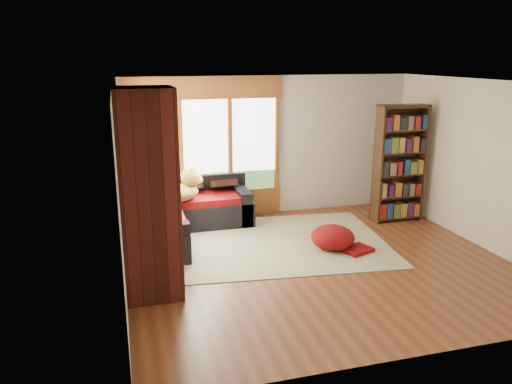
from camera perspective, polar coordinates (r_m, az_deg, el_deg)
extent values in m
plane|color=#5D2F19|center=(7.49, 7.07, -7.95)|extent=(5.50, 5.50, 0.00)
plane|color=white|center=(6.89, 7.79, 12.32)|extent=(5.50, 5.50, 0.00)
cube|color=silver|center=(9.38, 1.50, 5.24)|extent=(5.50, 0.04, 2.60)
cube|color=silver|center=(4.97, 18.62, -4.87)|extent=(5.50, 0.04, 2.60)
cube|color=silver|center=(6.54, -15.39, 0.19)|extent=(0.04, 5.00, 2.60)
cube|color=silver|center=(8.52, 24.75, 2.78)|extent=(0.04, 5.00, 2.60)
cube|color=#975626|center=(9.07, -5.74, 5.14)|extent=(2.82, 0.10, 1.90)
cube|color=white|center=(9.07, -5.74, 5.14)|extent=(2.54, 0.09, 1.62)
cube|color=#975626|center=(7.70, -15.29, 2.83)|extent=(0.10, 2.62, 1.90)
cube|color=white|center=(7.70, -15.29, 2.83)|extent=(0.09, 2.36, 1.62)
cube|color=#677F52|center=(8.45, -15.36, 6.66)|extent=(0.03, 0.72, 0.90)
cube|color=#471914|center=(6.21, -12.13, -0.39)|extent=(0.70, 0.70, 2.60)
cube|color=black|center=(8.88, -7.94, -2.75)|extent=(2.20, 0.90, 0.42)
cube|color=black|center=(9.10, -8.33, 0.31)|extent=(2.20, 0.20, 0.38)
cube|color=black|center=(9.03, -1.66, -1.70)|extent=(0.20, 0.90, 0.60)
cube|color=maroon|center=(8.68, -8.55, -1.34)|extent=(1.90, 0.66, 0.12)
cube|color=black|center=(8.21, -11.82, -4.46)|extent=(0.90, 2.20, 0.42)
cube|color=black|center=(8.08, -14.45, -1.97)|extent=(0.20, 2.20, 0.38)
cube|color=black|center=(7.25, -11.29, -6.40)|extent=(0.90, 0.20, 0.60)
cube|color=maroon|center=(7.80, -10.87, -3.37)|extent=(0.66, 1.20, 0.12)
cube|color=maroon|center=(8.71, -11.41, -1.42)|extent=(0.66, 0.66, 0.12)
cube|color=silver|center=(8.16, 2.41, -5.79)|extent=(3.74, 3.01, 0.01)
cube|color=#3C2414|center=(9.59, 18.30, 3.22)|extent=(0.04, 0.30, 2.12)
cube|color=#3C2414|center=(9.14, 13.75, 2.99)|extent=(0.04, 0.30, 2.12)
cube|color=#3C2414|center=(9.48, 15.64, 3.29)|extent=(0.91, 0.02, 2.12)
cube|color=#3C2414|center=(9.61, 15.64, -2.72)|extent=(0.83, 0.28, 0.03)
cube|color=#3C2414|center=(9.50, 15.82, -0.40)|extent=(0.83, 0.28, 0.03)
cube|color=#3C2414|center=(9.40, 15.99, 1.96)|extent=(0.83, 0.28, 0.03)
cube|color=#3C2414|center=(9.32, 16.18, 4.38)|extent=(0.83, 0.28, 0.03)
cube|color=#3C2414|center=(9.25, 16.36, 6.83)|extent=(0.83, 0.28, 0.03)
cube|color=#3C2414|center=(9.21, 16.55, 9.31)|extent=(0.83, 0.28, 0.03)
cube|color=#726659|center=(9.34, 16.14, 3.08)|extent=(0.79, 0.22, 1.96)
ellipsoid|color=maroon|center=(7.96, 8.77, -5.05)|extent=(0.75, 0.75, 0.37)
ellipsoid|color=olive|center=(8.48, -9.29, 0.12)|extent=(0.96, 0.76, 0.28)
sphere|color=olive|center=(8.57, -7.44, 1.29)|extent=(0.42, 0.42, 0.34)
cone|color=olive|center=(8.51, -7.82, 2.13)|extent=(0.16, 0.16, 0.15)
ellipsoid|color=black|center=(7.48, -12.33, -2.27)|extent=(0.69, 0.88, 0.26)
sphere|color=black|center=(7.71, -11.97, -0.74)|extent=(0.39, 0.39, 0.32)
cone|color=black|center=(7.63, -12.10, 0.07)|extent=(0.14, 0.14, 0.14)
cube|color=#331C17|center=(9.04, -3.85, 1.33)|extent=(0.45, 0.12, 0.45)
cube|color=#331C17|center=(8.94, -7.62, 1.07)|extent=(0.45, 0.12, 0.45)
cube|color=#331C17|center=(8.42, -13.44, -0.11)|extent=(0.45, 0.12, 0.45)
cube|color=#331C17|center=(7.37, -13.06, -2.31)|extent=(0.45, 0.12, 0.45)
cube|color=maroon|center=(8.88, -11.45, 0.81)|extent=(0.42, 0.12, 0.42)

